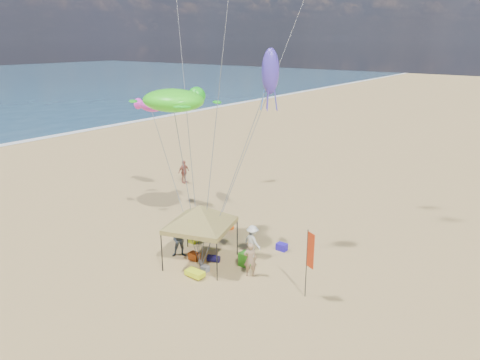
{
  "coord_description": "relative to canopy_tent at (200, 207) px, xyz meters",
  "views": [
    {
      "loc": [
        12.95,
        -14.29,
        10.68
      ],
      "look_at": [
        0.0,
        3.0,
        4.0
      ],
      "focal_mm": 34.23,
      "sensor_mm": 36.0,
      "label": 1
    }
  ],
  "objects": [
    {
      "name": "ground",
      "position": [
        0.94,
        -1.04,
        -2.92
      ],
      "size": [
        280.0,
        280.0,
        0.0
      ],
      "primitive_type": "plane",
      "color": "tan",
      "rests_on": "ground"
    },
    {
      "name": "canopy_tent",
      "position": [
        0.0,
        0.0,
        0.0
      ],
      "size": [
        5.42,
        5.42,
        3.51
      ],
      "color": "black",
      "rests_on": "ground"
    },
    {
      "name": "feather_flag",
      "position": [
        5.85,
        0.25,
        -0.83
      ],
      "size": [
        0.44,
        0.22,
        3.14
      ],
      "color": "black",
      "rests_on": "ground"
    },
    {
      "name": "cooler_red",
      "position": [
        -0.47,
        0.01,
        -2.73
      ],
      "size": [
        0.54,
        0.38,
        0.38
      ],
      "primitive_type": "cube",
      "color": "#A43D0D",
      "rests_on": "ground"
    },
    {
      "name": "cooler_blue",
      "position": [
        2.48,
        3.58,
        -2.73
      ],
      "size": [
        0.54,
        0.38,
        0.38
      ],
      "primitive_type": "cube",
      "color": "#2617BC",
      "rests_on": "ground"
    },
    {
      "name": "bag_navy",
      "position": [
        0.46,
        0.41,
        -2.74
      ],
      "size": [
        0.69,
        0.54,
        0.36
      ],
      "primitive_type": "cylinder",
      "rotation": [
        0.0,
        1.57,
        0.35
      ],
      "color": "#0F0B33",
      "rests_on": "ground"
    },
    {
      "name": "bag_orange",
      "position": [
        -1.4,
        3.94,
        -2.74
      ],
      "size": [
        0.54,
        0.69,
        0.36
      ],
      "primitive_type": "cylinder",
      "rotation": [
        0.0,
        1.57,
        1.22
      ],
      "color": "#F85B0D",
      "rests_on": "ground"
    },
    {
      "name": "chair_green",
      "position": [
        1.94,
        1.05,
        -2.57
      ],
      "size": [
        0.5,
        0.5,
        0.7
      ],
      "primitive_type": "cube",
      "color": "#2C8718",
      "rests_on": "ground"
    },
    {
      "name": "chair_yellow",
      "position": [
        -1.92,
        1.53,
        -2.57
      ],
      "size": [
        0.5,
        0.5,
        0.7
      ],
      "primitive_type": "cube",
      "color": "#B3CA16",
      "rests_on": "ground"
    },
    {
      "name": "crate_grey",
      "position": [
        0.76,
        -0.58,
        -2.78
      ],
      "size": [
        0.34,
        0.3,
        0.28
      ],
      "primitive_type": "cube",
      "color": "gray",
      "rests_on": "ground"
    },
    {
      "name": "beach_cart",
      "position": [
        0.74,
        -1.29,
        -2.72
      ],
      "size": [
        0.9,
        0.5,
        0.24
      ],
      "primitive_type": "cube",
      "color": "#DAF01A",
      "rests_on": "ground"
    },
    {
      "name": "person_near_a",
      "position": [
        2.71,
        0.39,
        -2.09
      ],
      "size": [
        0.73,
        0.69,
        1.68
      ],
      "primitive_type": "imported",
      "rotation": [
        0.0,
        0.0,
        3.81
      ],
      "color": "#9E7C5A",
      "rests_on": "ground"
    },
    {
      "name": "person_near_b",
      "position": [
        -1.31,
        -0.1,
        -2.01
      ],
      "size": [
        1.13,
        1.11,
        1.83
      ],
      "primitive_type": "imported",
      "rotation": [
        0.0,
        0.0,
        0.72
      ],
      "color": "#3E4955",
      "rests_on": "ground"
    },
    {
      "name": "person_near_c",
      "position": [
        1.66,
        2.05,
        -2.08
      ],
      "size": [
        1.21,
        0.87,
        1.7
      ],
      "primitive_type": "imported",
      "rotation": [
        0.0,
        0.0,
        2.91
      ],
      "color": "silver",
      "rests_on": "ground"
    },
    {
      "name": "person_far_a",
      "position": [
        -9.84,
        9.13,
        -2.03
      ],
      "size": [
        0.51,
        1.08,
        1.79
      ],
      "primitive_type": "imported",
      "rotation": [
        0.0,
        0.0,
        1.5
      ],
      "color": "#9D4D3C",
      "rests_on": "ground"
    },
    {
      "name": "turtle_kite",
      "position": [
        -2.88,
        1.38,
        4.76
      ],
      "size": [
        3.98,
        3.47,
        1.15
      ],
      "primitive_type": "ellipsoid",
      "rotation": [
        0.0,
        0.0,
        -0.23
      ],
      "color": "#3AFF1E",
      "rests_on": "ground"
    },
    {
      "name": "fish_kite",
      "position": [
        -7.99,
        4.51,
        3.74
      ],
      "size": [
        2.07,
        1.36,
        0.85
      ],
      "primitive_type": "ellipsoid",
      "rotation": [
        0.0,
        0.0,
        -0.23
      ],
      "color": "#F136D5",
      "rests_on": "ground"
    },
    {
      "name": "squid_kite",
      "position": [
        1.47,
        3.71,
        6.25
      ],
      "size": [
        0.95,
        0.95,
        2.22
      ],
      "primitive_type": "ellipsoid",
      "rotation": [
        0.0,
        0.0,
        0.12
      ],
      "color": "#4E3ACF",
      "rests_on": "ground"
    }
  ]
}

